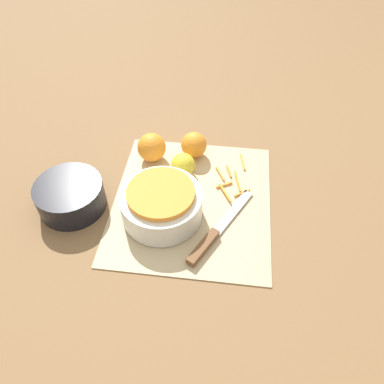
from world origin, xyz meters
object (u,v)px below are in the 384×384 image
(bowl_speckled, at_px, (161,203))
(orange_right, at_px, (194,145))
(bowl_dark, at_px, (70,196))
(lemon, at_px, (183,165))
(orange_left, at_px, (152,147))
(knife, at_px, (211,238))

(bowl_speckled, xyz_separation_m, orange_right, (0.22, -0.05, -0.01))
(bowl_dark, xyz_separation_m, orange_right, (0.21, -0.27, 0.01))
(bowl_speckled, bearing_deg, lemon, -12.11)
(lemon, bearing_deg, bowl_speckled, 167.89)
(orange_left, bearing_deg, bowl_speckled, -162.39)
(orange_right, height_order, lemon, orange_right)
(orange_left, bearing_deg, bowl_dark, 138.74)
(knife, xyz_separation_m, lemon, (0.20, 0.09, 0.02))
(lemon, bearing_deg, orange_right, -14.06)
(orange_left, xyz_separation_m, lemon, (-0.05, -0.09, -0.01))
(orange_right, distance_m, lemon, 0.08)
(knife, relative_size, orange_right, 3.40)
(orange_left, bearing_deg, knife, -144.08)
(bowl_dark, relative_size, orange_left, 2.11)
(bowl_speckled, relative_size, lemon, 3.04)
(orange_left, distance_m, orange_right, 0.11)
(bowl_dark, bearing_deg, lemon, -61.76)
(bowl_speckled, height_order, orange_left, bowl_speckled)
(knife, relative_size, orange_left, 3.09)
(bowl_speckled, bearing_deg, orange_left, 17.61)
(orange_right, bearing_deg, lemon, 165.94)
(knife, bearing_deg, orange_right, 42.79)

